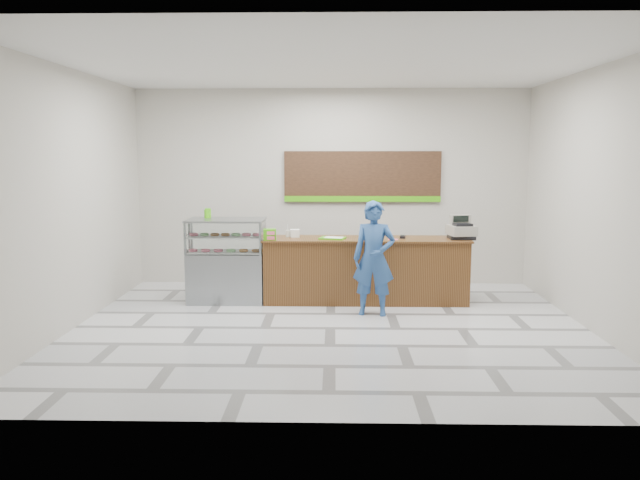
{
  "coord_description": "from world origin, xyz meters",
  "views": [
    {
      "loc": [
        0.05,
        -8.24,
        2.37
      ],
      "look_at": [
        -0.16,
        0.9,
        1.09
      ],
      "focal_mm": 35.0,
      "sensor_mm": 36.0,
      "label": 1
    }
  ],
  "objects_px": {
    "sales_counter": "(365,270)",
    "customer": "(374,258)",
    "cash_register": "(461,230)",
    "serving_tray": "(333,238)",
    "display_case": "(227,260)"
  },
  "relations": [
    {
      "from": "sales_counter",
      "to": "customer",
      "type": "bearing_deg",
      "value": -84.09
    },
    {
      "from": "display_case",
      "to": "customer",
      "type": "relative_size",
      "value": 0.79
    },
    {
      "from": "customer",
      "to": "cash_register",
      "type": "bearing_deg",
      "value": 36.59
    },
    {
      "from": "display_case",
      "to": "sales_counter",
      "type": "bearing_deg",
      "value": 0.01
    },
    {
      "from": "sales_counter",
      "to": "cash_register",
      "type": "bearing_deg",
      "value": -0.71
    },
    {
      "from": "cash_register",
      "to": "customer",
      "type": "xyz_separation_m",
      "value": [
        -1.42,
        -0.77,
        -0.33
      ]
    },
    {
      "from": "sales_counter",
      "to": "serving_tray",
      "type": "xyz_separation_m",
      "value": [
        -0.53,
        -0.08,
        0.52
      ]
    },
    {
      "from": "display_case",
      "to": "serving_tray",
      "type": "height_order",
      "value": "display_case"
    },
    {
      "from": "sales_counter",
      "to": "cash_register",
      "type": "relative_size",
      "value": 6.97
    },
    {
      "from": "cash_register",
      "to": "serving_tray",
      "type": "bearing_deg",
      "value": 171.51
    },
    {
      "from": "sales_counter",
      "to": "customer",
      "type": "xyz_separation_m",
      "value": [
        0.08,
        -0.79,
        0.32
      ]
    },
    {
      "from": "display_case",
      "to": "serving_tray",
      "type": "xyz_separation_m",
      "value": [
        1.69,
        -0.08,
        0.36
      ]
    },
    {
      "from": "sales_counter",
      "to": "serving_tray",
      "type": "relative_size",
      "value": 7.27
    },
    {
      "from": "cash_register",
      "to": "customer",
      "type": "bearing_deg",
      "value": -161.59
    },
    {
      "from": "display_case",
      "to": "customer",
      "type": "xyz_separation_m",
      "value": [
        2.3,
        -0.79,
        0.17
      ]
    }
  ]
}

